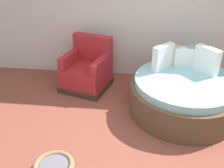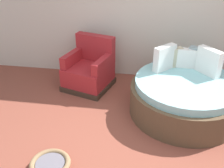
{
  "view_description": "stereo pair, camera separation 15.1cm",
  "coord_description": "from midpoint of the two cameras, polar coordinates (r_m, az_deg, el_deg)",
  "views": [
    {
      "loc": [
        -0.1,
        -2.8,
        2.58
      ],
      "look_at": [
        -0.51,
        0.77,
        0.55
      ],
      "focal_mm": 42.97,
      "sensor_mm": 36.0,
      "label": 1
    },
    {
      "loc": [
        0.05,
        -2.78,
        2.58
      ],
      "look_at": [
        -0.51,
        0.77,
        0.55
      ],
      "focal_mm": 42.97,
      "sensor_mm": 36.0,
      "label": 2
    }
  ],
  "objects": [
    {
      "name": "ground_plane",
      "position": [
        3.81,
        5.27,
        -13.55
      ],
      "size": [
        8.0,
        8.0,
        0.02
      ],
      "primitive_type": "cube",
      "color": "brown"
    },
    {
      "name": "pet_basket",
      "position": [
        3.54,
        -13.51,
        -16.83
      ],
      "size": [
        0.51,
        0.51,
        0.13
      ],
      "color": "#8E704C",
      "rests_on": "ground_plane"
    },
    {
      "name": "red_armchair",
      "position": [
        5.06,
        -6.11,
        2.85
      ],
      "size": [
        0.99,
        0.99,
        0.94
      ],
      "color": "#38281E",
      "rests_on": "ground_plane"
    },
    {
      "name": "back_wall",
      "position": [
        5.18,
        6.92,
        16.67
      ],
      "size": [
        8.0,
        0.12,
        2.91
      ],
      "primitive_type": "cube",
      "color": "beige",
      "rests_on": "ground_plane"
    },
    {
      "name": "round_daybed",
      "position": [
        4.48,
        14.11,
        -2.02
      ],
      "size": [
        1.75,
        1.75,
        1.02
      ],
      "color": "brown",
      "rests_on": "ground_plane"
    }
  ]
}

